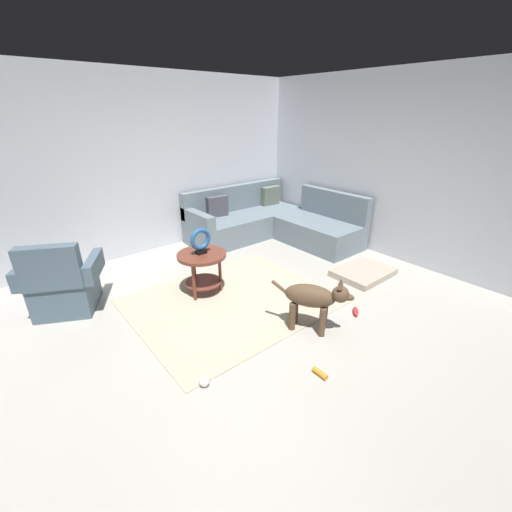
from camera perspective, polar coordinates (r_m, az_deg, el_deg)
name	(u,v)px	position (r m, az deg, el deg)	size (l,w,h in m)	color
ground_plane	(259,336)	(3.61, 0.58, -13.63)	(6.00, 6.00, 0.10)	#B7B2A8
wall_back	(135,167)	(5.51, -20.10, 14.09)	(6.00, 0.12, 2.70)	silver
wall_right	(420,172)	(5.33, 26.28, 12.83)	(0.12, 6.00, 2.70)	silver
area_rug	(232,300)	(4.11, -4.15, -7.61)	(2.30, 1.90, 0.01)	#BCAD93
sectional_couch	(271,223)	(5.99, 2.67, 5.69)	(2.20, 2.25, 0.88)	slate
armchair	(63,286)	(4.36, -30.18, -4.41)	(0.99, 0.90, 0.88)	#4C6070
side_table	(202,263)	(4.15, -9.26, -1.15)	(0.60, 0.60, 0.54)	brown
torus_sculpture	(200,240)	(4.04, -9.53, 2.65)	(0.28, 0.08, 0.33)	black
dog_bed_mat	(363,272)	(4.92, 17.89, -2.70)	(0.80, 0.60, 0.09)	#B2A38E
dog	(314,299)	(3.47, 9.88, -7.21)	(0.50, 0.74, 0.63)	brown
dog_toy_ball	(204,382)	(3.02, -8.86, -20.50)	(0.09, 0.09, 0.09)	silver
dog_toy_rope	(320,373)	(3.14, 10.91, -19.13)	(0.05, 0.05, 0.15)	orange
dog_toy_bone	(356,311)	(4.02, 16.73, -9.08)	(0.18, 0.06, 0.06)	red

